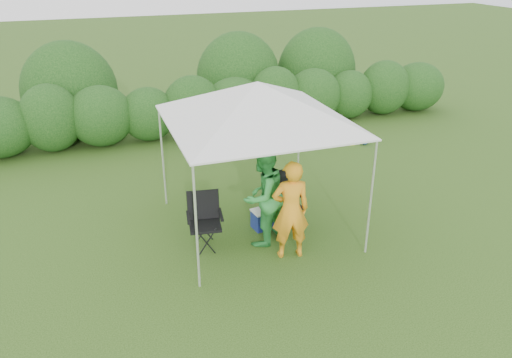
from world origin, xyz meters
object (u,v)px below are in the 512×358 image
object	(u,v)px
canopy	(257,102)
man	(291,210)
chair_left	(204,217)
cooler	(264,219)
chair_right	(280,197)
woman	(263,196)

from	to	relation	value
canopy	man	distance (m)	1.95
chair_left	man	bearing A→B (deg)	-23.62
canopy	cooler	size ratio (longest dim) A/B	6.22
chair_right	woman	bearing A→B (deg)	-145.59
woman	man	bearing A→B (deg)	85.78
chair_left	man	size ratio (longest dim) A/B	0.56
canopy	man	world-z (taller)	canopy
man	woman	size ratio (longest dim) A/B	0.96
canopy	cooler	distance (m)	2.27
man	woman	bearing A→B (deg)	-55.04
man	cooler	bearing A→B (deg)	-76.33
man	chair_right	bearing A→B (deg)	-93.80
cooler	canopy	bearing A→B (deg)	126.56
chair_right	cooler	distance (m)	0.52
chair_right	man	xyz separation A→B (m)	(-0.23, -1.03, 0.28)
chair_left	woman	distance (m)	1.11
chair_right	man	distance (m)	1.09
woman	canopy	bearing A→B (deg)	-129.64
canopy	man	size ratio (longest dim) A/B	1.74
chair_right	chair_left	bearing A→B (deg)	-179.43
canopy	woman	distance (m)	1.64
canopy	chair_left	bearing A→B (deg)	-164.07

